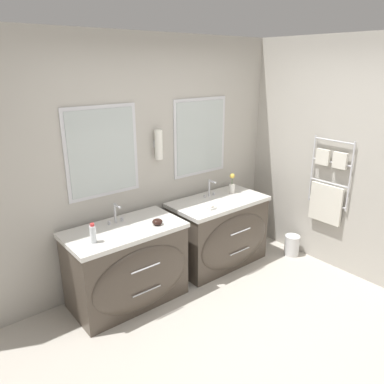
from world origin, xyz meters
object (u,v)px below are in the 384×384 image
at_px(vanity_right, 220,232).
at_px(waste_bin, 292,245).
at_px(amenity_bowl, 157,222).
at_px(toiletry_bottle, 93,234).
at_px(vanity_left, 128,266).
at_px(flower_vase, 232,185).

xyz_separation_m(vanity_right, waste_bin, (0.85, -0.43, -0.27)).
relative_size(amenity_bowl, waste_bin, 0.39).
height_order(vanity_right, toiletry_bottle, toiletry_bottle).
height_order(vanity_left, flower_vase, flower_vase).
height_order(vanity_left, amenity_bowl, amenity_bowl).
distance_m(vanity_right, waste_bin, 0.99).
xyz_separation_m(vanity_right, flower_vase, (0.29, 0.12, 0.50)).
bearing_deg(flower_vase, amenity_bowl, -170.14).
bearing_deg(vanity_left, vanity_right, 0.00).
relative_size(amenity_bowl, flower_vase, 0.41).
bearing_deg(vanity_left, flower_vase, 4.34).
xyz_separation_m(flower_vase, waste_bin, (0.56, -0.55, -0.77)).
bearing_deg(waste_bin, toiletry_bottle, 171.46).
relative_size(vanity_left, vanity_right, 1.00).
height_order(vanity_right, amenity_bowl, amenity_bowl).
distance_m(vanity_left, vanity_right, 1.24).
distance_m(toiletry_bottle, amenity_bowl, 0.66).
bearing_deg(vanity_right, vanity_left, 180.00).
xyz_separation_m(vanity_left, flower_vase, (1.53, 0.12, 0.50)).
height_order(amenity_bowl, flower_vase, flower_vase).
bearing_deg(vanity_right, amenity_bowl, -174.05).
height_order(toiletry_bottle, flower_vase, flower_vase).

